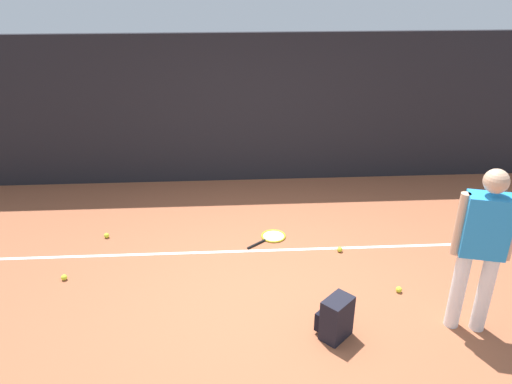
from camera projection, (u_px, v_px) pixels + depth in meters
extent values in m
plane|color=#9E5638|center=(258.00, 289.00, 5.55)|extent=(12.00, 12.00, 0.00)
cube|color=black|center=(246.00, 110.00, 7.74)|extent=(10.00, 0.10, 2.32)
cube|color=white|center=(254.00, 251.00, 6.25)|extent=(9.00, 0.05, 0.00)
cylinder|color=white|center=(458.00, 290.00, 4.84)|extent=(0.14, 0.14, 0.85)
cylinder|color=white|center=(484.00, 293.00, 4.79)|extent=(0.14, 0.14, 0.85)
cube|color=#268CD8|center=(486.00, 226.00, 4.50)|extent=(0.44, 0.32, 0.60)
sphere|color=#D8A884|center=(496.00, 181.00, 4.31)|extent=(0.22, 0.22, 0.22)
cylinder|color=#D8A884|center=(460.00, 224.00, 4.55)|extent=(0.09, 0.09, 0.62)
cylinder|color=#D8A884|center=(512.00, 229.00, 4.46)|extent=(0.09, 0.09, 0.62)
cylinder|color=black|center=(257.00, 244.00, 6.37)|extent=(0.25, 0.21, 0.03)
torus|color=gold|center=(273.00, 236.00, 6.55)|extent=(0.46, 0.46, 0.02)
cylinder|color=#B2B2B2|center=(273.00, 236.00, 6.55)|extent=(0.39, 0.39, 0.00)
cube|color=black|center=(337.00, 318.00, 4.77)|extent=(0.35, 0.35, 0.44)
cube|color=black|center=(324.00, 318.00, 4.89)|extent=(0.21, 0.21, 0.20)
sphere|color=#CCE033|center=(107.00, 235.00, 6.52)|extent=(0.07, 0.07, 0.07)
sphere|color=#CCE033|center=(399.00, 290.00, 5.48)|extent=(0.07, 0.07, 0.07)
sphere|color=#CCE033|center=(340.00, 249.00, 6.22)|extent=(0.07, 0.07, 0.07)
sphere|color=#CCE033|center=(64.00, 277.00, 5.69)|extent=(0.07, 0.07, 0.07)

